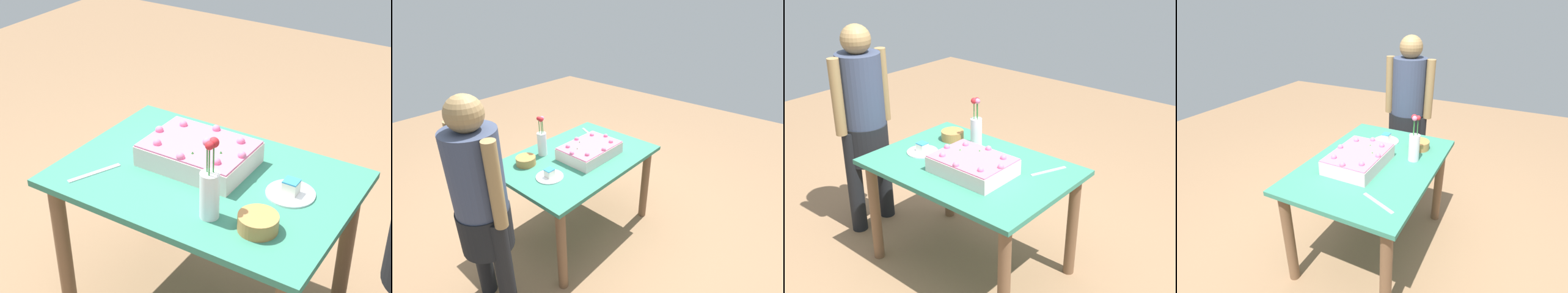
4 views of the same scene
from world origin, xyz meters
The scene contains 8 objects.
ground_plane centered at (0.00, 0.00, 0.00)m, with size 8.00×8.00×0.00m, color #8F6B4B.
dining_table centered at (0.00, 0.00, 0.61)m, with size 1.22×0.84×0.74m.
sheet_cake centered at (0.08, -0.07, 0.79)m, with size 0.46×0.33×0.12m.
serving_plate_with_slice centered at (-0.36, -0.06, 0.75)m, with size 0.20×0.20×0.07m.
cake_knife centered at (0.41, 0.23, 0.74)m, with size 0.24×0.02×0.00m, color silver.
flower_vase centered at (-0.16, 0.23, 0.86)m, with size 0.07×0.07×0.33m.
fruit_bowl centered at (-0.35, 0.21, 0.77)m, with size 0.15×0.15×0.06m, color #B77A40.
person_standing centered at (-0.91, -0.09, 0.85)m, with size 0.31×0.45×1.49m.
Camera 2 is at (-1.57, -1.49, 1.93)m, focal length 28.00 mm.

